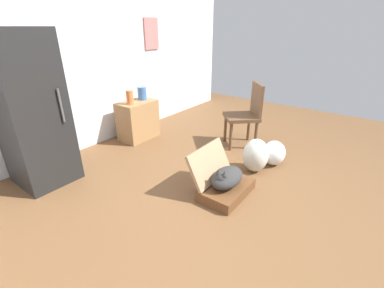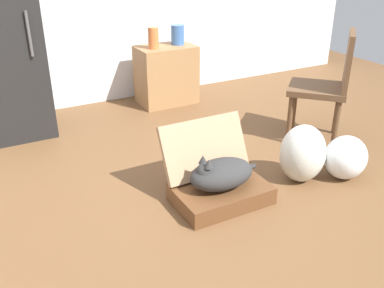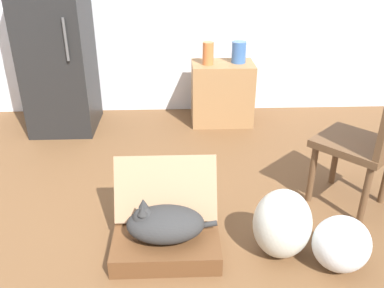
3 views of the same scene
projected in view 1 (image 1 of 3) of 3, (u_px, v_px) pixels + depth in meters
name	position (u px, v px, depth m)	size (l,w,h in m)	color
ground_plane	(220.00, 192.00, 2.87)	(7.68, 7.68, 0.00)	brown
wall_back	(82.00, 55.00, 3.57)	(6.40, 0.15, 2.60)	silver
suitcase_base	(226.00, 189.00, 2.82)	(0.61, 0.40, 0.12)	brown
suitcase_lid	(210.00, 164.00, 2.84)	(0.61, 0.40, 0.04)	#9B7756
cat	(227.00, 177.00, 2.75)	(0.52, 0.28, 0.24)	#2D2D2D
plastic_bag_white	(256.00, 155.00, 3.22)	(0.33, 0.31, 0.42)	silver
plastic_bag_clear	(274.00, 153.00, 3.40)	(0.32, 0.29, 0.32)	silver
refrigerator	(31.00, 112.00, 2.79)	(0.58, 0.66, 1.66)	black
side_table	(138.00, 120.00, 4.15)	(0.59, 0.38, 0.60)	olive
vase_tall	(130.00, 97.00, 3.85)	(0.11, 0.11, 0.21)	#CC6B38
vase_short	(142.00, 93.00, 4.10)	(0.14, 0.14, 0.20)	#38609E
chair	(247.00, 113.00, 3.82)	(0.62, 0.63, 0.93)	brown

